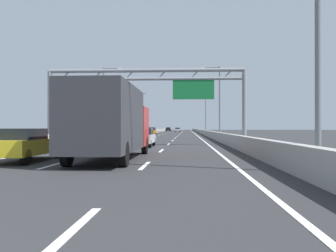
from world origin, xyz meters
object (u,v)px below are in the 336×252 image
object	(u,v)px
streetlamp_right_near	(311,8)
streetlamp_right_mid	(218,98)
sign_gantry	(147,87)
box_truck	(111,121)
streetlamp_left_far	(140,111)
silver_car	(177,130)
streetlamp_right_far	(205,110)
yellow_car	(26,144)
streetlamp_left_mid	(105,98)
orange_car	(151,131)
black_car	(168,129)
white_car	(142,137)

from	to	relation	value
streetlamp_right_near	streetlamp_right_mid	distance (m)	36.03
sign_gantry	box_truck	xyz separation A→B (m)	(-0.08, -13.78, -3.07)
streetlamp_right_mid	box_truck	distance (m)	32.89
streetlamp_left_far	silver_car	xyz separation A→B (m)	(7.54, 41.96, -4.66)
streetlamp_right_mid	streetlamp_right_far	bearing A→B (deg)	90.00
yellow_car	streetlamp_right_near	bearing A→B (deg)	-17.16
streetlamp_right_near	sign_gantry	bearing A→B (deg)	112.36
box_truck	streetlamp_right_far	bearing A→B (deg)	83.72
streetlamp_right_mid	yellow_car	size ratio (longest dim) A/B	2.09
streetlamp_left_mid	orange_car	size ratio (longest dim) A/B	2.28
streetlamp_right_mid	black_car	world-z (taller)	streetlamp_right_mid
streetlamp_right_far	box_truck	xyz separation A→B (m)	(-7.47, -67.85, -3.64)
white_car	silver_car	bearing A→B (deg)	89.93
white_car	box_truck	xyz separation A→B (m)	(0.04, -11.43, 1.02)
streetlamp_right_near	black_car	size ratio (longest dim) A/B	2.12
sign_gantry	box_truck	bearing A→B (deg)	-90.32
black_car	white_car	size ratio (longest dim) A/B	1.06
sign_gantry	streetlamp_left_mid	world-z (taller)	streetlamp_left_mid
orange_car	white_car	world-z (taller)	orange_car
streetlamp_right_far	box_truck	bearing A→B (deg)	-96.28
yellow_car	box_truck	size ratio (longest dim) A/B	0.51
streetlamp_left_mid	white_car	world-z (taller)	streetlamp_left_mid
silver_car	streetlamp_right_near	bearing A→B (deg)	-86.29
sign_gantry	yellow_car	xyz separation A→B (m)	(-3.67, -14.56, -4.08)
streetlamp_right_far	silver_car	distance (m)	42.86
streetlamp_right_far	black_car	distance (m)	53.89
sign_gantry	streetlamp_right_mid	xyz separation A→B (m)	(7.39, 18.05, 0.57)
streetlamp_right_mid	black_car	bearing A→B (deg)	97.15
box_truck	streetlamp_left_far	bearing A→B (deg)	96.27
streetlamp_right_far	yellow_car	distance (m)	69.68
sign_gantry	silver_car	bearing A→B (deg)	90.00
streetlamp_left_mid	sign_gantry	bearing A→B (deg)	-67.34
streetlamp_left_mid	box_truck	world-z (taller)	streetlamp_left_mid
black_car	streetlamp_right_near	bearing A→B (deg)	-84.90
streetlamp_right_mid	orange_car	bearing A→B (deg)	117.08
streetlamp_right_far	white_car	bearing A→B (deg)	-97.58
streetlamp_left_mid	yellow_car	bearing A→B (deg)	-83.23
sign_gantry	box_truck	size ratio (longest dim) A/B	1.84
streetlamp_right_far	yellow_car	bearing A→B (deg)	-99.16
streetlamp_left_far	black_car	size ratio (longest dim) A/B	2.12
streetlamp_left_far	streetlamp_right_near	bearing A→B (deg)	-78.29
streetlamp_right_near	orange_car	bearing A→B (deg)	100.75
silver_car	white_car	bearing A→B (deg)	-90.07
streetlamp_right_mid	box_truck	world-z (taller)	streetlamp_right_mid
white_car	yellow_car	bearing A→B (deg)	-106.22
black_car	silver_car	bearing A→B (deg)	-70.60
streetlamp_left_mid	box_truck	bearing A→B (deg)	-76.81
streetlamp_right_near	black_car	xyz separation A→B (m)	(-11.11, 124.58, -4.61)
streetlamp_left_mid	streetlamp_right_near	bearing A→B (deg)	-67.49
sign_gantry	white_car	size ratio (longest dim) A/B	3.91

